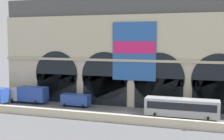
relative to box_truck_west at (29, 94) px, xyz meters
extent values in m
plane|color=slate|center=(19.31, -2.51, -1.70)|extent=(200.00, 200.00, 0.00)
cube|color=beige|center=(19.31, -7.66, -1.10)|extent=(90.00, 0.70, 1.20)
cube|color=beige|center=(19.31, 4.99, 6.49)|extent=(51.05, 4.99, 16.38)
cube|color=#4C4C4C|center=(19.31, 5.29, 16.34)|extent=(51.05, 4.39, 3.32)
cube|color=black|center=(4.59, 2.44, 0.99)|extent=(8.39, 0.20, 5.38)
cylinder|color=black|center=(4.59, 2.44, 3.68)|extent=(8.83, 0.20, 8.83)
cube|color=black|center=(14.40, 2.44, 0.99)|extent=(8.39, 0.20, 5.38)
cylinder|color=black|center=(14.40, 2.44, 3.68)|extent=(8.83, 0.20, 8.83)
cube|color=black|center=(24.22, 2.44, 0.99)|extent=(8.39, 0.20, 5.38)
cylinder|color=black|center=(24.22, 2.44, 3.68)|extent=(8.83, 0.20, 8.83)
cube|color=black|center=(34.04, 2.44, 0.99)|extent=(8.39, 0.20, 5.38)
cylinder|color=black|center=(34.04, 2.44, 3.68)|extent=(8.83, 0.20, 8.83)
cube|color=#2659A5|center=(19.87, 2.32, 8.24)|extent=(7.78, 0.12, 10.17)
cube|color=#DB1E66|center=(19.87, 2.24, 8.95)|extent=(7.46, 0.04, 2.11)
cube|color=#B6AB91|center=(19.31, 2.34, 6.65)|extent=(51.05, 0.50, 0.44)
cylinder|color=black|center=(-4.63, -2.00, -1.20)|extent=(0.28, 1.00, 1.00)
cube|color=#ADB2B7|center=(-2.86, 0.00, -0.13)|extent=(2.00, 2.30, 2.30)
cube|color=#28479E|center=(0.89, 0.00, 0.07)|extent=(5.50, 2.30, 2.70)
cylinder|color=black|center=(-2.96, -1.04, -1.28)|extent=(0.28, 0.84, 0.84)
cylinder|color=black|center=(-2.96, 1.03, -1.28)|extent=(0.28, 0.84, 0.84)
cylinder|color=black|center=(2.14, -1.04, -1.28)|extent=(0.28, 0.84, 0.84)
cylinder|color=black|center=(2.14, 1.03, -1.28)|extent=(0.28, 0.84, 0.84)
cube|color=#28479E|center=(9.76, 0.00, -0.43)|extent=(5.20, 2.00, 1.86)
cylinder|color=black|center=(7.99, -0.90, -1.36)|extent=(0.28, 0.68, 0.68)
cylinder|color=black|center=(7.99, 0.90, -1.36)|extent=(0.28, 0.68, 0.68)
cylinder|color=black|center=(11.53, -0.90, -1.36)|extent=(0.28, 0.68, 0.68)
cylinder|color=black|center=(11.53, 0.90, -1.36)|extent=(0.28, 0.68, 0.68)
cube|color=#ADB2B7|center=(28.60, -2.82, 0.10)|extent=(11.00, 2.50, 2.60)
cube|color=black|center=(28.60, -4.09, 0.45)|extent=(10.12, 0.04, 1.10)
cylinder|color=black|center=(24.75, -3.95, -1.20)|extent=(0.28, 1.00, 1.00)
cylinder|color=black|center=(24.75, -1.70, -1.20)|extent=(0.28, 1.00, 1.00)
cylinder|color=black|center=(32.45, -3.95, -1.20)|extent=(0.28, 1.00, 1.00)
cylinder|color=black|center=(32.45, -1.70, -1.20)|extent=(0.28, 1.00, 1.00)
camera|label=1|loc=(32.08, -48.06, 10.38)|focal=47.62mm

